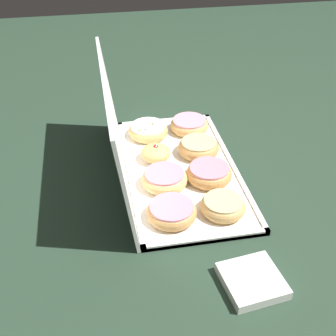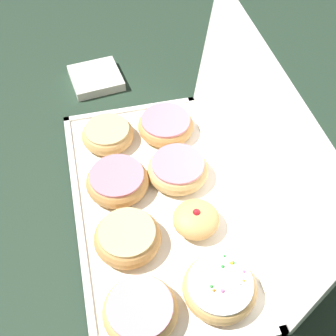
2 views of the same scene
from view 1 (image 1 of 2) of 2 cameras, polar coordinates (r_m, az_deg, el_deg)
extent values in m
plane|color=#233828|center=(1.18, 1.78, -0.55)|extent=(3.00, 3.00, 0.00)
cube|color=white|center=(1.17, 1.78, -0.35)|extent=(0.54, 0.29, 0.01)
cube|color=white|center=(1.21, 8.32, 0.46)|extent=(0.54, 0.01, 0.01)
cube|color=white|center=(1.16, -5.03, -1.00)|extent=(0.54, 0.01, 0.01)
cube|color=white|center=(0.98, 5.06, -9.35)|extent=(0.01, 0.29, 0.01)
cube|color=white|center=(1.39, -0.49, 6.11)|extent=(0.01, 0.29, 0.01)
cube|color=white|center=(1.08, -6.89, 4.72)|extent=(0.54, 0.04, 0.29)
torus|color=tan|center=(1.03, 7.21, -5.01)|extent=(0.11, 0.11, 0.03)
cylinder|color=#EACC8C|center=(1.02, 7.27, -4.33)|extent=(0.09, 0.09, 0.01)
torus|color=tan|center=(1.13, 5.39, -0.76)|extent=(0.12, 0.12, 0.04)
cylinder|color=pink|center=(1.12, 5.44, -0.01)|extent=(0.10, 0.10, 0.01)
torus|color=tan|center=(1.22, 4.01, 2.65)|extent=(0.12, 0.12, 0.04)
cylinder|color=#EACC8C|center=(1.22, 4.04, 3.36)|extent=(0.10, 0.10, 0.01)
torus|color=tan|center=(1.33, 2.81, 5.61)|extent=(0.12, 0.12, 0.04)
cylinder|color=pink|center=(1.32, 2.83, 6.24)|extent=(0.10, 0.10, 0.01)
torus|color=tan|center=(1.01, 0.48, -5.80)|extent=(0.12, 0.12, 0.03)
cylinder|color=pink|center=(1.00, 0.49, -5.11)|extent=(0.10, 0.10, 0.01)
torus|color=#E5B770|center=(1.10, -0.47, -1.48)|extent=(0.12, 0.12, 0.04)
cylinder|color=pink|center=(1.09, -0.47, -0.72)|extent=(0.10, 0.10, 0.01)
ellipsoid|color=tan|center=(1.20, -1.61, 1.97)|extent=(0.08, 0.08, 0.04)
sphere|color=#B21923|center=(1.19, -1.63, 2.76)|extent=(0.01, 0.01, 0.01)
torus|color=tan|center=(1.31, -2.62, 4.89)|extent=(0.12, 0.12, 0.03)
cylinder|color=white|center=(1.30, -2.63, 5.49)|extent=(0.10, 0.10, 0.01)
sphere|color=green|center=(1.30, -1.98, 5.77)|extent=(0.01, 0.01, 0.01)
sphere|color=yellow|center=(1.30, -4.23, 5.60)|extent=(0.00, 0.00, 0.00)
sphere|color=pink|center=(1.28, -4.42, 5.26)|extent=(0.01, 0.01, 0.01)
sphere|color=green|center=(1.27, -3.79, 4.90)|extent=(0.01, 0.01, 0.01)
sphere|color=pink|center=(1.31, -2.67, 5.94)|extent=(0.01, 0.01, 0.01)
sphere|color=white|center=(1.30, -3.94, 5.69)|extent=(0.01, 0.01, 0.01)
sphere|color=yellow|center=(1.27, -3.67, 4.92)|extent=(0.01, 0.01, 0.01)
sphere|color=green|center=(1.27, -2.99, 5.04)|extent=(0.01, 0.01, 0.01)
sphere|color=green|center=(1.26, -3.26, 4.61)|extent=(0.00, 0.00, 0.00)
sphere|color=orange|center=(1.31, -2.10, 5.91)|extent=(0.00, 0.00, 0.00)
cube|color=white|center=(0.91, 10.97, -14.29)|extent=(0.13, 0.13, 0.02)
camera|label=2|loc=(1.41, 1.76, 34.74)|focal=46.46mm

